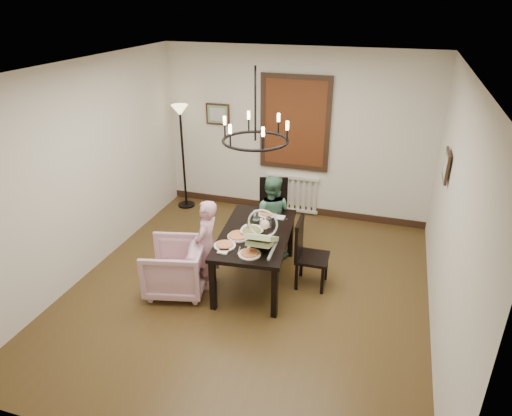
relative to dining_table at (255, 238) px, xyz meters
The scene contains 17 objects.
room_shell 0.77m from the dining_table, 99.46° to the left, with size 4.51×5.00×2.81m.
dining_table is the anchor object (origin of this frame).
chair_far 1.14m from the dining_table, 93.28° to the left, with size 0.43×0.43×0.99m, color black, non-canonical shape.
chair_right 0.77m from the dining_table, ahead, with size 0.41×0.41×0.93m, color black, non-canonical shape.
armchair 1.09m from the dining_table, 149.81° to the right, with size 0.74×0.75×0.68m, color #D4A2AA.
elderly_woman 0.64m from the dining_table, 151.24° to the right, with size 0.37×0.24×1.01m, color #CC909F.
seated_man 0.74m from the dining_table, 89.55° to the left, with size 0.50×0.39×1.03m, color #46755A.
baby_bouncer 0.49m from the dining_table, 62.52° to the right, with size 0.39×0.53×0.35m, color #BCCA8B, non-canonical shape.
salad_bowl 0.14m from the dining_table, 118.71° to the right, with size 0.34×0.34×0.08m, color white.
pizza_platter 0.27m from the dining_table, 130.84° to the right, with size 0.29×0.29×0.04m, color tan.
drinking_glass 0.17m from the dining_table, 137.92° to the right, with size 0.06×0.06×0.13m, color silver.
window_blinds 2.41m from the dining_table, 90.51° to the left, with size 1.00×0.03×1.40m, color #552711.
radiator 2.25m from the dining_table, 90.51° to the left, with size 0.92×0.12×0.62m, color silver, non-canonical shape.
picture_back 2.80m from the dining_table, 121.67° to the left, with size 0.42×0.03×0.36m, color black.
picture_right 2.50m from the dining_table, 16.53° to the left, with size 0.42×0.03×0.36m, color black.
floor_lamp 2.71m from the dining_table, 135.29° to the left, with size 0.30×0.30×1.80m, color black, non-canonical shape.
chandelier 1.31m from the dining_table, 99.46° to the left, with size 0.80×0.80×0.04m, color black.
Camera 1 is at (1.57, -4.69, 3.52)m, focal length 32.00 mm.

